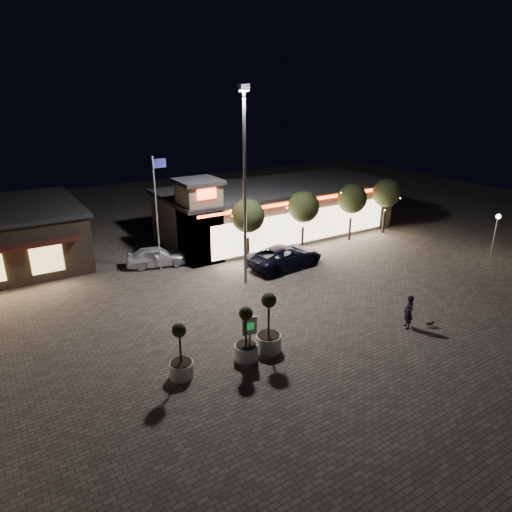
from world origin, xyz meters
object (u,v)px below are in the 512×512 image
white_sedan (156,256)px  planter_left (181,361)px  pedestrian (409,312)px  planter_mid (246,343)px  pickup_truck (285,256)px  valet_sign (250,329)px

white_sedan → planter_left: (-3.84, -13.52, 0.11)m
pedestrian → white_sedan: bearing=-128.0°
planter_mid → pickup_truck: bearing=45.9°
white_sedan → planter_left: planter_left is taller
white_sedan → planter_left: size_ratio=1.58×
pedestrian → valet_sign: bearing=-78.8°
planter_left → pedestrian: bearing=-10.8°
white_sedan → valet_sign: 13.80m
planter_mid → valet_sign: size_ratio=1.29×
valet_sign → pedestrian: bearing=-13.3°
pickup_truck → planter_left: (-11.64, -8.43, 0.02)m
planter_left → planter_mid: (3.18, -0.30, 0.02)m
planter_mid → pedestrian: bearing=-12.8°
planter_mid → valet_sign: 0.69m
pedestrian → planter_mid: bearing=-78.2°
pickup_truck → valet_sign: valet_sign is taller
planter_mid → white_sedan: bearing=87.3°
white_sedan → pedestrian: (8.24, -15.83, 0.22)m
planter_mid → valet_sign: planter_mid is taller
planter_left → valet_sign: (3.41, -0.25, 0.67)m
white_sedan → pedestrian: size_ratio=2.26×
planter_mid → planter_left: bearing=174.7°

